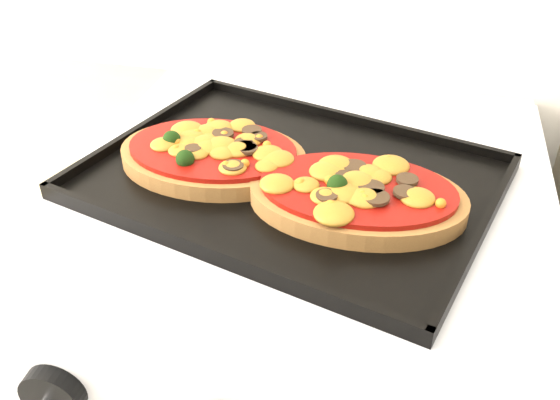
% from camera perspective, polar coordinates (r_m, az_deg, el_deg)
% --- Properties ---
extents(knob_left, '(0.06, 0.02, 0.06)m').
position_cam_1_polar(knob_left, '(0.63, -20.02, -16.33)').
color(knob_left, black).
rests_on(knob_left, control_panel).
extents(baking_tray, '(0.54, 0.46, 0.02)m').
position_cam_1_polar(baking_tray, '(0.75, 0.91, 2.23)').
color(baking_tray, black).
rests_on(baking_tray, stove).
extents(pizza_left, '(0.23, 0.16, 0.03)m').
position_cam_1_polar(pizza_left, '(0.77, -6.19, 4.30)').
color(pizza_left, '#A47438').
rests_on(pizza_left, baking_tray).
extents(pizza_right, '(0.24, 0.16, 0.04)m').
position_cam_1_polar(pizza_right, '(0.69, 7.08, 0.62)').
color(pizza_right, '#A47438').
rests_on(pizza_right, baking_tray).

